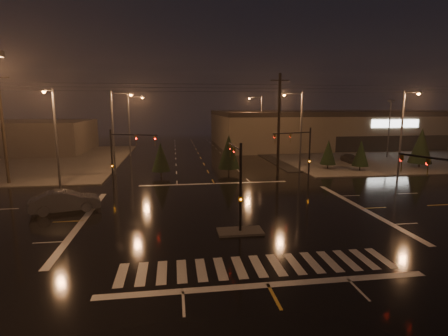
{
  "coord_description": "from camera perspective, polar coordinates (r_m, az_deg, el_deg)",
  "views": [
    {
      "loc": [
        -4.23,
        -25.77,
        8.33
      ],
      "look_at": [
        0.03,
        3.76,
        3.0
      ],
      "focal_mm": 28.0,
      "sensor_mm": 36.0,
      "label": 1
    }
  ],
  "objects": [
    {
      "name": "ground",
      "position": [
        27.42,
        1.07,
        -7.56
      ],
      "size": [
        140.0,
        140.0,
        0.0
      ],
      "primitive_type": "plane",
      "color": "black",
      "rests_on": "ground"
    },
    {
      "name": "sidewalk_ne",
      "position": [
        65.96,
        23.15,
        2.11
      ],
      "size": [
        36.0,
        36.0,
        0.12
      ],
      "primitive_type": "cube",
      "color": "#413F3A",
      "rests_on": "ground"
    },
    {
      "name": "sidewalk_nw",
      "position": [
        61.99,
        -32.68,
        0.85
      ],
      "size": [
        36.0,
        36.0,
        0.12
      ],
      "primitive_type": "cube",
      "color": "#413F3A",
      "rests_on": "ground"
    },
    {
      "name": "median_island",
      "position": [
        23.67,
        2.66,
        -10.3
      ],
      "size": [
        3.0,
        1.6,
        0.15
      ],
      "primitive_type": "cube",
      "color": "#413F3A",
      "rests_on": "ground"
    },
    {
      "name": "crosswalk",
      "position": [
        19.2,
        5.57,
        -15.62
      ],
      "size": [
        15.0,
        2.6,
        0.01
      ],
      "primitive_type": "cube",
      "color": "beige",
      "rests_on": "ground"
    },
    {
      "name": "stop_bar_near",
      "position": [
        17.48,
        7.2,
        -18.4
      ],
      "size": [
        16.0,
        0.5,
        0.01
      ],
      "primitive_type": "cube",
      "color": "beige",
      "rests_on": "ground"
    },
    {
      "name": "stop_bar_far",
      "position": [
        37.94,
        -1.61,
        -2.55
      ],
      "size": [
        16.0,
        0.5,
        0.01
      ],
      "primitive_type": "cube",
      "color": "beige",
      "rests_on": "ground"
    },
    {
      "name": "parking_lot",
      "position": [
        67.08,
        27.68,
        1.87
      ],
      "size": [
        50.0,
        24.0,
        0.08
      ],
      "primitive_type": "cube",
      "color": "black",
      "rests_on": "ground"
    },
    {
      "name": "retail_building",
      "position": [
        81.91,
        20.55,
        6.35
      ],
      "size": [
        60.2,
        28.3,
        7.2
      ],
      "color": "#706650",
      "rests_on": "ground"
    },
    {
      "name": "commercial_block",
      "position": [
        74.64,
        -32.63,
        4.29
      ],
      "size": [
        30.0,
        18.0,
        5.6
      ],
      "primitive_type": "cube",
      "color": "#443E3C",
      "rests_on": "ground"
    },
    {
      "name": "signal_mast_median",
      "position": [
        23.55,
        2.3,
        -1.09
      ],
      "size": [
        0.25,
        4.59,
        6.0
      ],
      "color": "black",
      "rests_on": "ground"
    },
    {
      "name": "signal_mast_ne",
      "position": [
        38.71,
        12.64,
        3.15
      ],
      "size": [
        4.84,
        1.86,
        6.0
      ],
      "color": "black",
      "rests_on": "ground"
    },
    {
      "name": "signal_mast_nw",
      "position": [
        36.58,
        -16.44,
        2.59
      ],
      "size": [
        4.84,
        1.86,
        6.0
      ],
      "color": "black",
      "rests_on": "ground"
    },
    {
      "name": "streetlight_1",
      "position": [
        44.4,
        -17.32,
        6.41
      ],
      "size": [
        2.77,
        0.32,
        10.0
      ],
      "color": "#38383A",
      "rests_on": "ground"
    },
    {
      "name": "streetlight_2",
      "position": [
        60.23,
        -14.96,
        7.39
      ],
      "size": [
        2.77,
        0.32,
        10.0
      ],
      "color": "#38383A",
      "rests_on": "ground"
    },
    {
      "name": "streetlight_3",
      "position": [
        44.6,
        12.11,
        6.66
      ],
      "size": [
        2.77,
        0.32,
        10.0
      ],
      "color": "#38383A",
      "rests_on": "ground"
    },
    {
      "name": "streetlight_4",
      "position": [
        63.72,
        5.85,
        7.81
      ],
      "size": [
        2.77,
        0.32,
        10.0
      ],
      "color": "#38383A",
      "rests_on": "ground"
    },
    {
      "name": "streetlight_5",
      "position": [
        38.87,
        -25.94,
        5.39
      ],
      "size": [
        0.32,
        2.77,
        10.0
      ],
      "color": "#38383A",
      "rests_on": "ground"
    },
    {
      "name": "streetlight_6",
      "position": [
        45.39,
        27.26,
        5.82
      ],
      "size": [
        0.32,
        2.77,
        10.0
      ],
      "color": "#38383A",
      "rests_on": "ground"
    },
    {
      "name": "utility_pole_0",
      "position": [
        43.62,
        -32.42,
        5.67
      ],
      "size": [
        2.2,
        0.32,
        12.0
      ],
      "color": "black",
      "rests_on": "ground"
    },
    {
      "name": "utility_pole_1",
      "position": [
        41.67,
        8.94,
        6.98
      ],
      "size": [
        2.2,
        0.32,
        12.0
      ],
      "color": "black",
      "rests_on": "ground"
    },
    {
      "name": "conifer_0",
      "position": [
        48.02,
        16.67,
        2.49
      ],
      "size": [
        2.05,
        2.05,
        3.9
      ],
      "color": "black",
      "rests_on": "ground"
    },
    {
      "name": "conifer_1",
      "position": [
        48.07,
        21.43,
        2.26
      ],
      "size": [
        2.09,
        2.09,
        3.97
      ],
      "color": "black",
      "rests_on": "ground"
    },
    {
      "name": "conifer_2",
      "position": [
        54.01,
        29.5,
        3.21
      ],
      "size": [
        3.02,
        3.02,
        5.41
      ],
      "color": "black",
      "rests_on": "ground"
    },
    {
      "name": "conifer_3",
      "position": [
        41.81,
        -10.29,
        1.82
      ],
      "size": [
        2.19,
        2.19,
        4.12
      ],
      "color": "black",
      "rests_on": "ground"
    },
    {
      "name": "conifer_4",
      "position": [
        42.89,
        0.79,
        2.7
      ],
      "size": [
        2.67,
        2.67,
        4.87
      ],
      "color": "black",
      "rests_on": "ground"
    },
    {
      "name": "car_parked",
      "position": [
        54.65,
        19.92,
        1.47
      ],
      "size": [
        1.81,
        4.06,
        1.36
      ],
      "primitive_type": "imported",
      "rotation": [
        0.0,
        0.0,
        -0.05
      ],
      "color": "black",
      "rests_on": "ground"
    },
    {
      "name": "car_crossing",
      "position": [
        30.59,
        -24.48,
        -4.94
      ],
      "size": [
        5.53,
        3.19,
        1.72
      ],
      "primitive_type": "imported",
      "rotation": [
        0.0,
        0.0,
        1.85
      ],
      "color": "#54565B",
      "rests_on": "ground"
    }
  ]
}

